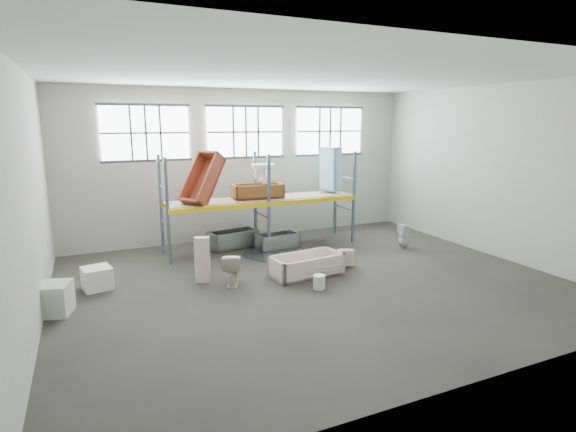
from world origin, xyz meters
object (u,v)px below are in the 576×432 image
steel_tub_left (233,239)px  carton_near (51,299)px  rust_tub_flat (258,191)px  blue_tub_upright (330,169)px  bathtub_beige (307,265)px  toilet_beige (232,268)px  steel_tub_right (277,241)px  toilet_white (404,236)px  cistern_tall (202,260)px  bucket (319,282)px

steel_tub_left → carton_near: (-4.98, -3.30, 0.05)m
rust_tub_flat → blue_tub_upright: size_ratio=1.08×
bathtub_beige → blue_tub_upright: 4.47m
toilet_beige → rust_tub_flat: 3.62m
steel_tub_right → carton_near: (-6.23, -2.64, 0.09)m
toilet_white → steel_tub_left: (-4.94, 2.26, -0.11)m
cistern_tall → bucket: cistern_tall is taller
carton_near → steel_tub_left: bearing=33.5°
toilet_beige → bucket: size_ratio=2.33×
toilet_beige → bathtub_beige: bearing=-163.5°
steel_tub_left → bucket: bearing=-79.5°
bathtub_beige → steel_tub_left: size_ratio=1.23×
toilet_white → toilet_beige: bearing=-82.3°
cistern_tall → blue_tub_upright: size_ratio=0.80×
toilet_white → steel_tub_left: 5.43m
toilet_beige → carton_near: toilet_beige is taller
toilet_white → carton_near: 9.97m
carton_near → bucket: bearing=-9.9°
steel_tub_right → steel_tub_left: bearing=152.3°
bathtub_beige → bucket: 1.01m
steel_tub_left → rust_tub_flat: (0.74, -0.29, 1.54)m
toilet_beige → carton_near: size_ratio=1.02×
bucket → carton_near: 5.87m
steel_tub_left → bathtub_beige: bearing=-74.0°
bathtub_beige → toilet_beige: bearing=168.4°
rust_tub_flat → steel_tub_left: bearing=158.8°
rust_tub_flat → bathtub_beige: bearing=-86.1°
carton_near → rust_tub_flat: bearing=27.7°
bathtub_beige → steel_tub_left: steel_tub_left is taller
bathtub_beige → blue_tub_upright: size_ratio=1.31×
bathtub_beige → toilet_beige: (-1.95, 0.20, 0.12)m
cistern_tall → steel_tub_left: 3.14m
steel_tub_right → carton_near: 6.77m
steel_tub_right → rust_tub_flat: bearing=144.0°
cistern_tall → toilet_white: (6.56, 0.41, -0.18)m
toilet_white → carton_near: (-9.92, -1.04, -0.06)m
bathtub_beige → carton_near: (-5.93, 0.02, 0.06)m
blue_tub_upright → bucket: (-2.57, -4.10, -2.23)m
toilet_beige → blue_tub_upright: blue_tub_upright is taller
bathtub_beige → blue_tub_upright: blue_tub_upright is taller
toilet_beige → steel_tub_right: 3.34m
blue_tub_upright → steel_tub_right: bearing=-168.1°
toilet_beige → rust_tub_flat: rust_tub_flat is taller
toilet_beige → steel_tub_left: toilet_beige is taller
toilet_beige → carton_near: 3.99m
bucket → rust_tub_flat: bearing=90.7°
cistern_tall → steel_tub_left: size_ratio=0.75×
bathtub_beige → cistern_tall: size_ratio=1.63×
toilet_beige → carton_near: bearing=24.8°
bucket → steel_tub_left: bearing=100.5°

